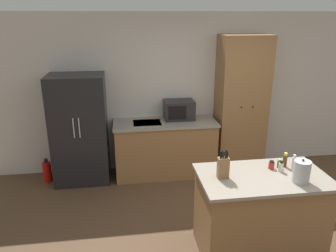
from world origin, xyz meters
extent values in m
plane|color=brown|center=(0.00, 0.00, 0.00)|extent=(14.00, 14.00, 0.00)
cube|color=beige|center=(0.00, 2.33, 1.30)|extent=(7.20, 0.06, 2.60)
cube|color=black|center=(-2.10, 1.99, 0.86)|extent=(0.84, 0.62, 1.71)
cylinder|color=silver|center=(-2.14, 1.66, 0.99)|extent=(0.02, 0.02, 0.30)
cylinder|color=silver|center=(-2.06, 1.66, 0.99)|extent=(0.02, 0.02, 0.30)
cube|color=olive|center=(-0.76, 1.99, 0.44)|extent=(1.62, 0.61, 0.88)
cube|color=gray|center=(-0.76, 1.99, 0.90)|extent=(1.66, 0.65, 0.03)
cube|color=#9EA0A3|center=(-1.05, 1.99, 0.91)|extent=(0.44, 0.34, 0.01)
cube|color=olive|center=(0.51, 2.04, 1.13)|extent=(0.78, 0.52, 2.26)
sphere|color=black|center=(0.41, 1.76, 1.18)|extent=(0.02, 0.02, 0.02)
sphere|color=black|center=(0.60, 1.76, 1.18)|extent=(0.02, 0.02, 0.02)
cube|color=olive|center=(0.02, -0.02, 0.45)|extent=(1.31, 0.73, 0.91)
cube|color=gray|center=(0.02, -0.02, 0.92)|extent=(1.37, 0.79, 0.03)
cube|color=#232326|center=(-0.51, 2.11, 1.07)|extent=(0.49, 0.33, 0.31)
cube|color=black|center=(-0.57, 1.94, 1.07)|extent=(0.29, 0.01, 0.22)
cube|color=olive|center=(-0.42, -0.01, 1.05)|extent=(0.11, 0.08, 0.23)
cylinder|color=black|center=(-0.46, -0.02, 1.21)|extent=(0.02, 0.02, 0.08)
cylinder|color=black|center=(-0.44, -0.01, 1.21)|extent=(0.02, 0.02, 0.08)
cylinder|color=black|center=(-0.42, -0.01, 1.20)|extent=(0.02, 0.02, 0.07)
cylinder|color=black|center=(-0.40, -0.02, 1.21)|extent=(0.02, 0.02, 0.09)
cylinder|color=black|center=(-0.39, -0.01, 1.20)|extent=(0.02, 0.02, 0.07)
cylinder|color=beige|center=(0.24, 0.04, 0.99)|extent=(0.05, 0.05, 0.10)
cylinder|color=black|center=(0.24, 0.04, 1.05)|extent=(0.04, 0.04, 0.02)
cylinder|color=beige|center=(0.41, 0.08, 1.01)|extent=(0.04, 0.04, 0.14)
cylinder|color=silver|center=(0.41, 0.08, 1.10)|extent=(0.03, 0.03, 0.03)
cylinder|color=#B2281E|center=(0.17, 0.12, 0.98)|extent=(0.06, 0.06, 0.08)
cylinder|color=black|center=(0.17, 0.12, 1.03)|extent=(0.05, 0.05, 0.02)
cylinder|color=#337033|center=(0.27, 0.13, 0.98)|extent=(0.04, 0.04, 0.09)
cylinder|color=#E5DB4C|center=(0.27, 0.13, 1.04)|extent=(0.03, 0.03, 0.02)
cylinder|color=#563319|center=(0.34, 0.15, 1.01)|extent=(0.05, 0.05, 0.14)
cylinder|color=#E5DB4C|center=(0.34, 0.15, 1.09)|extent=(0.04, 0.04, 0.03)
cylinder|color=#B2B5B7|center=(0.33, -0.21, 1.06)|extent=(0.17, 0.17, 0.23)
sphere|color=#262628|center=(0.33, -0.21, 1.18)|extent=(0.02, 0.02, 0.02)
cylinder|color=red|center=(-2.67, 1.98, 0.16)|extent=(0.13, 0.13, 0.33)
cylinder|color=black|center=(-2.67, 1.98, 0.36)|extent=(0.06, 0.06, 0.06)
camera|label=1|loc=(-1.42, -2.96, 2.56)|focal=35.00mm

